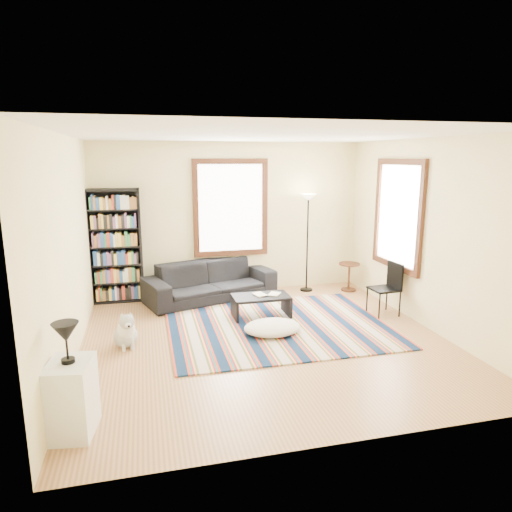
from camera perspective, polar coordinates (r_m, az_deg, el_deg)
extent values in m
cube|color=#B17F51|center=(6.58, 1.06, -10.74)|extent=(5.00, 5.00, 0.10)
cube|color=white|center=(6.07, 1.17, 15.36)|extent=(5.00, 5.00, 0.10)
cube|color=beige|center=(8.62, -3.27, 4.75)|extent=(5.00, 0.10, 2.80)
cube|color=beige|center=(3.82, 11.04, -4.99)|extent=(5.00, 0.10, 2.80)
cube|color=beige|center=(6.04, -22.97, 0.59)|extent=(0.10, 5.00, 2.80)
cube|color=beige|center=(7.24, 21.03, 2.53)|extent=(0.10, 5.00, 2.80)
cube|color=white|center=(8.52, -3.19, 6.02)|extent=(1.20, 0.06, 1.60)
cube|color=white|center=(7.83, 17.34, 4.94)|extent=(0.06, 1.20, 1.60)
cube|color=#0B1E3B|center=(7.02, 2.71, -8.71)|extent=(3.27, 2.62, 0.02)
imported|color=black|center=(8.27, -5.73, -3.12)|extent=(1.56, 2.48, 0.68)
cube|color=black|center=(8.33, -17.16, 1.17)|extent=(0.90, 0.30, 2.00)
cube|color=black|center=(7.35, 0.63, -6.31)|extent=(1.02, 0.81, 0.36)
imported|color=beige|center=(7.27, -0.13, -4.95)|extent=(0.27, 0.23, 0.02)
imported|color=beige|center=(7.38, 1.67, -4.71)|extent=(0.27, 0.29, 0.02)
ellipsoid|color=beige|center=(6.69, 2.05, -8.92)|extent=(0.93, 0.76, 0.21)
cylinder|color=#401D10|center=(8.95, 11.54, -2.57)|extent=(0.47, 0.47, 0.54)
cube|color=black|center=(7.69, 15.70, -4.00)|extent=(0.45, 0.43, 0.86)
cube|color=white|center=(4.71, -22.05, -16.11)|extent=(0.45, 0.55, 0.70)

